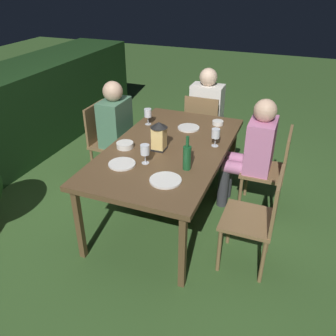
# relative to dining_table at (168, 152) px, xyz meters

# --- Properties ---
(ground_plane) EXTENTS (16.00, 16.00, 0.00)m
(ground_plane) POSITION_rel_dining_table_xyz_m (0.00, 0.00, -0.68)
(ground_plane) COLOR #385B28
(dining_table) EXTENTS (1.84, 1.03, 0.73)m
(dining_table) POSITION_rel_dining_table_xyz_m (0.00, 0.00, 0.00)
(dining_table) COLOR brown
(dining_table) RESTS_ON ground
(chair_side_right_b) EXTENTS (0.42, 0.40, 0.87)m
(chair_side_right_b) POSITION_rel_dining_table_xyz_m (0.41, 0.91, -0.19)
(chair_side_right_b) COLOR brown
(chair_side_right_b) RESTS_ON ground
(person_in_green) EXTENTS (0.38, 0.47, 1.15)m
(person_in_green) POSITION_rel_dining_table_xyz_m (0.41, 0.71, -0.04)
(person_in_green) COLOR #4C7A5B
(person_in_green) RESTS_ON ground
(chair_head_far) EXTENTS (0.40, 0.42, 0.87)m
(chair_head_far) POSITION_rel_dining_table_xyz_m (1.17, 0.00, -0.19)
(chair_head_far) COLOR brown
(chair_head_far) RESTS_ON ground
(person_in_cream) EXTENTS (0.48, 0.38, 1.15)m
(person_in_cream) POSITION_rel_dining_table_xyz_m (1.36, 0.00, -0.04)
(person_in_cream) COLOR white
(person_in_cream) RESTS_ON ground
(chair_side_left_b) EXTENTS (0.42, 0.40, 0.87)m
(chair_side_left_b) POSITION_rel_dining_table_xyz_m (0.41, -0.91, -0.19)
(chair_side_left_b) COLOR brown
(chair_side_left_b) RESTS_ON ground
(person_in_pink) EXTENTS (0.38, 0.47, 1.15)m
(person_in_pink) POSITION_rel_dining_table_xyz_m (0.41, -0.71, -0.04)
(person_in_pink) COLOR #C675A3
(person_in_pink) RESTS_ON ground
(chair_side_left_a) EXTENTS (0.42, 0.40, 0.87)m
(chair_side_left_a) POSITION_rel_dining_table_xyz_m (-0.41, -0.91, -0.19)
(chair_side_left_a) COLOR brown
(chair_side_left_a) RESTS_ON ground
(lantern_centerpiece) EXTENTS (0.15, 0.15, 0.27)m
(lantern_centerpiece) POSITION_rel_dining_table_xyz_m (-0.07, 0.06, 0.20)
(lantern_centerpiece) COLOR black
(lantern_centerpiece) RESTS_ON dining_table
(green_bottle_on_table) EXTENTS (0.07, 0.07, 0.29)m
(green_bottle_on_table) POSITION_rel_dining_table_xyz_m (-0.32, -0.29, 0.16)
(green_bottle_on_table) COLOR #195128
(green_bottle_on_table) RESTS_ON dining_table
(wine_glass_a) EXTENTS (0.08, 0.08, 0.17)m
(wine_glass_a) POSITION_rel_dining_table_xyz_m (0.43, 0.39, 0.17)
(wine_glass_a) COLOR silver
(wine_glass_a) RESTS_ON dining_table
(wine_glass_b) EXTENTS (0.08, 0.08, 0.17)m
(wine_glass_b) POSITION_rel_dining_table_xyz_m (0.18, -0.39, 0.17)
(wine_glass_b) COLOR silver
(wine_glass_b) RESTS_ON dining_table
(wine_glass_c) EXTENTS (0.08, 0.08, 0.17)m
(wine_glass_c) POSITION_rel_dining_table_xyz_m (-0.35, 0.07, 0.17)
(wine_glass_c) COLOR silver
(wine_glass_c) RESTS_ON dining_table
(plate_a) EXTENTS (0.22, 0.22, 0.01)m
(plate_a) POSITION_rel_dining_table_xyz_m (0.48, -0.04, 0.06)
(plate_a) COLOR silver
(plate_a) RESTS_ON dining_table
(plate_b) EXTENTS (0.25, 0.25, 0.01)m
(plate_b) POSITION_rel_dining_table_xyz_m (-0.56, -0.20, 0.06)
(plate_b) COLOR white
(plate_b) RESTS_ON dining_table
(plate_c) EXTENTS (0.23, 0.23, 0.01)m
(plate_c) POSITION_rel_dining_table_xyz_m (-0.45, 0.24, 0.06)
(plate_c) COLOR white
(plate_c) RESTS_ON dining_table
(bowl_olives) EXTENTS (0.12, 0.12, 0.04)m
(bowl_olives) POSITION_rel_dining_table_xyz_m (0.69, -0.29, 0.07)
(bowl_olives) COLOR silver
(bowl_olives) RESTS_ON dining_table
(bowl_bread) EXTENTS (0.16, 0.16, 0.05)m
(bowl_bread) POSITION_rel_dining_table_xyz_m (-0.15, 0.36, 0.08)
(bowl_bread) COLOR silver
(bowl_bread) RESTS_ON dining_table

